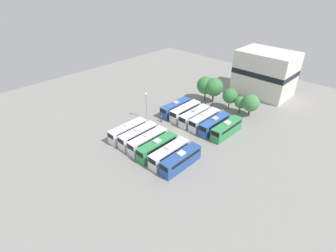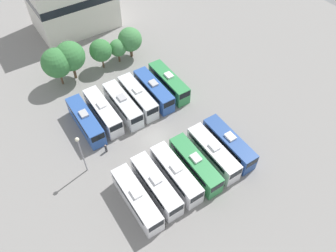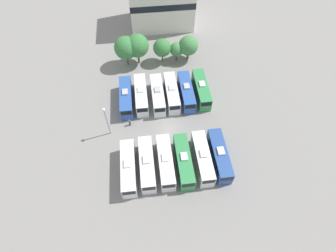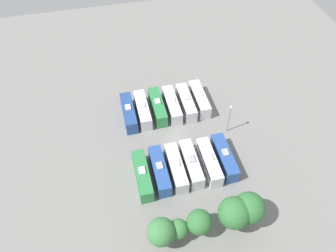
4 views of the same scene
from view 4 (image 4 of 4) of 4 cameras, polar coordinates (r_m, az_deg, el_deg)
The scene contains 20 objects.
ground_plane at distance 70.34m, azimuth 0.95°, elevation -2.25°, with size 118.51×118.51×0.00m, color gray.
bus_0 at distance 76.34m, azimuth 5.50°, elevation 4.71°, with size 2.54×10.12×3.61m.
bus_1 at distance 75.31m, azimuth 3.17°, elevation 4.13°, with size 2.54×10.12×3.61m.
bus_2 at distance 74.63m, azimuth 0.69°, elevation 3.70°, with size 2.54×10.12×3.61m.
bus_3 at distance 74.29m, azimuth -1.81°, elevation 3.40°, with size 2.54×10.12×3.61m.
bus_4 at distance 73.78m, azimuth -4.43°, elevation 2.84°, with size 2.54×10.12×3.61m.
bus_5 at distance 73.50m, azimuth -6.86°, elevation 2.35°, with size 2.54×10.12×3.61m.
bus_6 at distance 66.16m, azimuth 9.79°, elevation -5.40°, with size 2.54×10.12×3.61m.
bus_7 at distance 65.09m, azimuth 7.17°, elevation -6.22°, with size 2.54×10.12×3.61m.
bus_8 at distance 64.50m, azimuth 4.05°, elevation -6.57°, with size 2.54×10.12×3.61m.
bus_9 at distance 63.84m, azimuth 1.40°, elevation -7.27°, with size 2.54×10.12×3.61m.
bus_10 at distance 63.47m, azimuth -1.46°, elevation -7.78°, with size 2.54×10.12×3.61m.
bus_11 at distance 63.06m, azimuth -4.46°, elevation -8.57°, with size 2.54×10.12×3.61m.
worker_person at distance 70.25m, azimuth 7.62°, elevation -1.95°, with size 0.36×0.36×1.65m.
light_pole at distance 69.04m, azimuth 10.71°, elevation 1.98°, with size 0.60×0.60×7.73m.
tree_0 at distance 57.64m, azimuth 13.93°, elevation -13.67°, with size 5.42×5.42×7.64m.
tree_1 at distance 56.58m, azimuth 11.48°, elevation -14.61°, with size 5.48×5.48×7.80m.
tree_2 at distance 56.14m, azimuth 5.48°, elevation -16.32°, with size 4.32×4.32×6.24m.
tree_3 at distance 56.34m, azimuth 1.81°, elevation -17.47°, with size 3.39×3.39×4.98m.
tree_4 at distance 55.31m, azimuth -1.17°, elevation -17.96°, with size 4.75×4.75×6.40m.
Camera 4 is at (11.27, 42.46, 54.94)m, focal length 35.00 mm.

